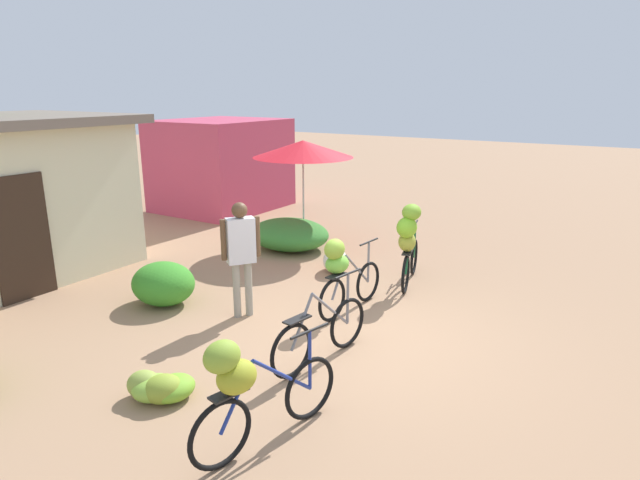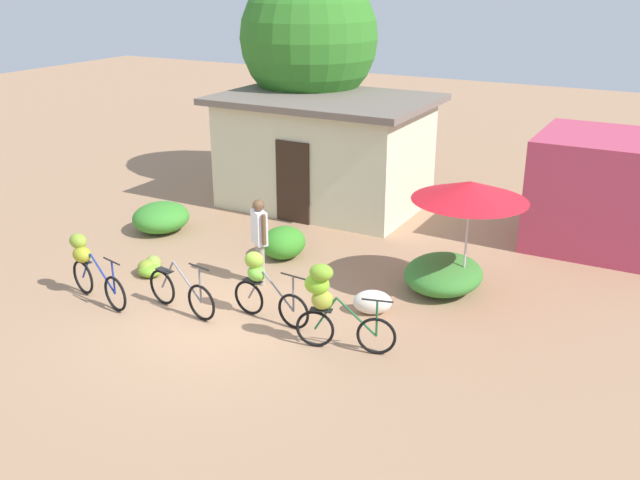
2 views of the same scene
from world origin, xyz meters
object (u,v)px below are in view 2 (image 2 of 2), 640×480
at_px(market_umbrella, 470,191).
at_px(person_vendor, 259,233).
at_px(bicycle_center_loaded, 262,282).
at_px(shop_pink, 611,192).
at_px(tree_behind_building, 309,39).
at_px(bicycle_near_pile, 181,293).
at_px(bicycle_leftmost, 88,264).
at_px(building_low, 325,151).
at_px(produce_sack, 372,302).
at_px(bicycle_by_shop, 328,299).
at_px(banana_pile_on_ground, 150,267).

distance_m(market_umbrella, person_vendor, 4.02).
bearing_deg(bicycle_center_loaded, person_vendor, 124.51).
distance_m(shop_pink, person_vendor, 7.80).
distance_m(shop_pink, market_umbrella, 4.58).
bearing_deg(tree_behind_building, market_umbrella, -39.18).
xyz_separation_m(tree_behind_building, bicycle_near_pile, (1.89, -8.05, -3.68)).
bearing_deg(bicycle_near_pile, tree_behind_building, 103.21).
bearing_deg(bicycle_leftmost, person_vendor, 40.87).
xyz_separation_m(tree_behind_building, bicycle_center_loaded, (3.29, -7.55, -3.36)).
height_order(building_low, bicycle_leftmost, building_low).
xyz_separation_m(tree_behind_building, produce_sack, (4.92, -6.46, -3.82)).
relative_size(tree_behind_building, produce_sack, 8.44).
xyz_separation_m(market_umbrella, bicycle_leftmost, (-6.07, -3.44, -1.37)).
bearing_deg(produce_sack, shop_pink, 60.41).
xyz_separation_m(bicycle_center_loaded, person_vendor, (-0.84, 1.22, 0.38)).
bearing_deg(bicycle_center_loaded, bicycle_near_pile, -160.41).
bearing_deg(bicycle_by_shop, building_low, 118.51).
relative_size(tree_behind_building, person_vendor, 3.42).
bearing_deg(bicycle_near_pile, produce_sack, 27.52).
bearing_deg(produce_sack, person_vendor, 176.85).
bearing_deg(building_low, person_vendor, -75.83).
relative_size(bicycle_near_pile, bicycle_by_shop, 1.05).
bearing_deg(person_vendor, tree_behind_building, 111.20).
bearing_deg(bicycle_center_loaded, produce_sack, 33.57).
height_order(bicycle_near_pile, produce_sack, bicycle_near_pile).
relative_size(building_low, shop_pink, 1.66).
bearing_deg(banana_pile_on_ground, bicycle_near_pile, -31.73).
bearing_deg(produce_sack, tree_behind_building, 127.28).
xyz_separation_m(bicycle_by_shop, person_vendor, (-2.34, 1.62, 0.18)).
relative_size(tree_behind_building, market_umbrella, 2.63).
height_order(produce_sack, person_vendor, person_vendor).
relative_size(market_umbrella, person_vendor, 1.30).
relative_size(shop_pink, market_umbrella, 1.42).
relative_size(building_low, person_vendor, 3.07).
distance_m(bicycle_by_shop, produce_sack, 1.63).
height_order(building_low, tree_behind_building, tree_behind_building).
relative_size(building_low, banana_pile_on_ground, 6.97).
xyz_separation_m(shop_pink, tree_behind_building, (-8.07, 0.92, 2.81)).
distance_m(bicycle_leftmost, bicycle_by_shop, 4.78).
distance_m(shop_pink, bicycle_leftmost, 10.99).
bearing_deg(bicycle_near_pile, banana_pile_on_ground, 148.27).
height_order(tree_behind_building, banana_pile_on_ground, tree_behind_building).
height_order(building_low, bicycle_near_pile, building_low).
bearing_deg(bicycle_by_shop, person_vendor, 145.34).
distance_m(tree_behind_building, produce_sack, 8.98).
bearing_deg(bicycle_center_loaded, banana_pile_on_ground, 170.21).
distance_m(bicycle_center_loaded, person_vendor, 1.52).
distance_m(bicycle_near_pile, produce_sack, 3.42).
distance_m(bicycle_center_loaded, bicycle_by_shop, 1.57).
bearing_deg(bicycle_near_pile, bicycle_by_shop, 1.91).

